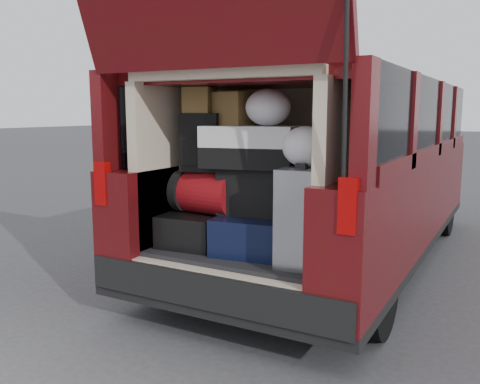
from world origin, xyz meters
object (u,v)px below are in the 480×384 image
object	(u,v)px
black_soft_case	(254,191)
backpack	(202,142)
silver_roller	(304,216)
black_hardshell	(199,228)
red_duffel	(207,193)
twotone_duffel	(250,147)
navy_hardshell	(255,233)

from	to	relation	value
black_soft_case	backpack	distance (m)	0.52
silver_roller	black_soft_case	xyz separation A→B (m)	(-0.43, 0.15, 0.11)
black_hardshell	silver_roller	world-z (taller)	silver_roller
black_hardshell	red_duffel	world-z (taller)	red_duffel
twotone_duffel	navy_hardshell	bearing A→B (deg)	-14.31
black_hardshell	navy_hardshell	distance (m)	0.46
black_hardshell	navy_hardshell	bearing A→B (deg)	-3.23
silver_roller	black_hardshell	bearing A→B (deg)	168.63
black_hardshell	silver_roller	size ratio (longest dim) A/B	0.94
navy_hardshell	backpack	bearing A→B (deg)	172.63
silver_roller	twotone_duffel	xyz separation A→B (m)	(-0.45, 0.13, 0.41)
black_soft_case	backpack	xyz separation A→B (m)	(-0.40, -0.03, 0.32)
black_hardshell	twotone_duffel	distance (m)	0.73
twotone_duffel	red_duffel	bearing A→B (deg)	172.51
navy_hardshell	silver_roller	xyz separation A→B (m)	(0.40, -0.12, 0.18)
black_hardshell	silver_roller	bearing A→B (deg)	-12.22
black_hardshell	black_soft_case	size ratio (longest dim) A/B	1.27
red_duffel	black_soft_case	xyz separation A→B (m)	(0.35, 0.05, 0.03)
navy_hardshell	black_soft_case	size ratio (longest dim) A/B	1.27
black_hardshell	red_duffel	size ratio (longest dim) A/B	1.24
navy_hardshell	twotone_duffel	size ratio (longest dim) A/B	0.92
black_soft_case	twotone_duffel	world-z (taller)	twotone_duffel
black_hardshell	red_duffel	bearing A→B (deg)	-8.08
silver_roller	red_duffel	xyz separation A→B (m)	(-0.79, 0.10, 0.07)
red_duffel	black_soft_case	distance (m)	0.36
black_hardshell	backpack	size ratio (longest dim) A/B	1.39
backpack	twotone_duffel	world-z (taller)	backpack
navy_hardshell	red_duffel	distance (m)	0.46
black_soft_case	backpack	world-z (taller)	backpack
navy_hardshell	red_duffel	world-z (taller)	red_duffel
red_duffel	backpack	distance (m)	0.36
black_soft_case	twotone_duffel	size ratio (longest dim) A/B	0.72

